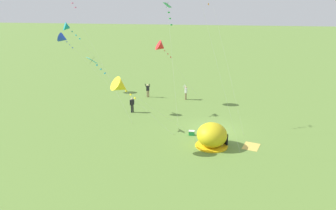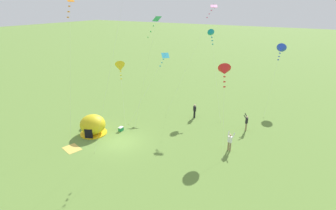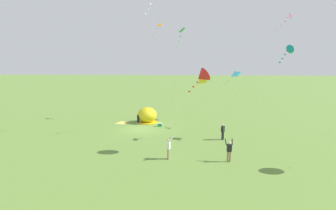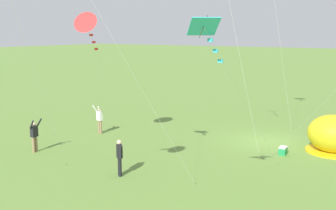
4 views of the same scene
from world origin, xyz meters
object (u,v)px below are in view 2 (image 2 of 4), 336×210
object	(u,v)px
person_arms_raised	(230,141)
cooler_box	(121,129)
kite_blue	(281,49)
kite_orange	(70,7)
kite_cyan	(164,57)
kite_teal	(211,33)
person_flying_kite	(246,122)
kite_red	(225,71)
kite_yellow	(120,68)
kite_pink	(212,10)
popup_tent	(93,125)
person_center_field	(195,110)
kite_green	(155,25)

from	to	relation	value
person_arms_raised	cooler_box	bearing A→B (deg)	-170.30
kite_blue	kite_orange	bearing A→B (deg)	-132.14
kite_cyan	kite_blue	size ratio (longest dim) A/B	1.03
kite_teal	person_flying_kite	bearing A→B (deg)	-43.04
kite_orange	kite_red	xyz separation A→B (m)	(14.38, 5.48, -5.77)
person_flying_kite	kite_cyan	size ratio (longest dim) A/B	0.23
person_arms_raised	kite_red	xyz separation A→B (m)	(-1.93, 2.76, 5.88)
person_arms_raised	kite_blue	bearing A→B (deg)	86.05
kite_red	kite_yellow	bearing A→B (deg)	177.51
kite_pink	kite_orange	xyz separation A→B (m)	(-9.37, -14.07, 0.45)
popup_tent	kite_pink	size ratio (longest dim) A/B	0.22
person_arms_raised	person_center_field	xyz separation A→B (m)	(-6.08, 5.31, -0.03)
kite_green	kite_orange	world-z (taller)	kite_orange
popup_tent	kite_cyan	distance (m)	12.59
kite_orange	kite_teal	xyz separation A→B (m)	(9.32, 14.48, -3.29)
person_flying_kite	kite_orange	world-z (taller)	kite_orange
kite_teal	kite_yellow	xyz separation A→B (m)	(-8.62, -8.40, -3.87)
person_arms_raised	kite_green	size ratio (longest dim) A/B	0.16
kite_blue	kite_teal	distance (m)	9.69
kite_cyan	kite_red	xyz separation A→B (m)	(9.50, -4.41, 0.36)
kite_green	kite_teal	distance (m)	11.26
kite_green	popup_tent	bearing A→B (deg)	-137.02
cooler_box	kite_green	bearing A→B (deg)	43.39
person_arms_raised	kite_pink	size ratio (longest dim) A/B	0.15
person_center_field	kite_red	distance (m)	7.65
kite_green	kite_cyan	distance (m)	8.35
kite_pink	kite_cyan	distance (m)	8.35
popup_tent	person_flying_kite	size ratio (longest dim) A/B	1.49
kite_cyan	kite_yellow	bearing A→B (deg)	-137.65
person_flying_kite	kite_yellow	world-z (taller)	kite_yellow
cooler_box	kite_orange	bearing A→B (deg)	-171.12
kite_blue	kite_yellow	size ratio (longest dim) A/B	1.27
kite_green	kite_orange	distance (m)	8.58
kite_pink	popup_tent	bearing A→B (deg)	-113.69
kite_pink	kite_blue	world-z (taller)	kite_pink
person_arms_raised	kite_yellow	world-z (taller)	kite_yellow
kite_red	popup_tent	bearing A→B (deg)	-150.29
cooler_box	person_center_field	distance (m)	9.11
person_flying_kite	kite_red	world-z (taller)	kite_red
kite_pink	kite_teal	world-z (taller)	kite_pink
person_flying_kite	kite_green	size ratio (longest dim) A/B	0.16
kite_cyan	kite_green	bearing A→B (deg)	-66.44
kite_pink	kite_orange	distance (m)	16.91
popup_tent	kite_red	world-z (taller)	kite_red
kite_orange	popup_tent	bearing A→B (deg)	-24.40
person_center_field	kite_teal	bearing A→B (deg)	98.12
person_arms_raised	person_center_field	size ratio (longest dim) A/B	1.10
cooler_box	kite_teal	xyz separation A→B (m)	(4.51, 13.73, 9.13)
kite_cyan	kite_teal	xyz separation A→B (m)	(4.44, 4.59, 2.83)
kite_blue	kite_red	size ratio (longest dim) A/B	1.05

